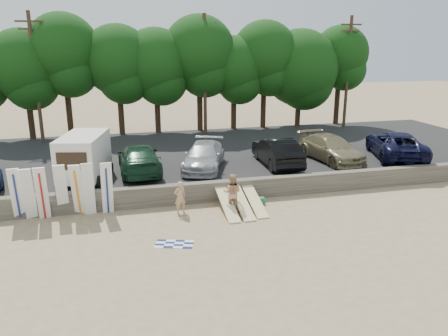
{
  "coord_description": "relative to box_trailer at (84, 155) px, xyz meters",
  "views": [
    {
      "loc": [
        -4.76,
        -17.11,
        7.68
      ],
      "look_at": [
        0.26,
        3.0,
        1.67
      ],
      "focal_mm": 35.0,
      "sensor_mm": 36.0,
      "label": 1
    }
  ],
  "objects": [
    {
      "name": "cooler",
      "position": [
        8.36,
        -3.68,
        -1.9
      ],
      "size": [
        0.4,
        0.32,
        0.32
      ],
      "primitive_type": "cube",
      "rotation": [
        0.0,
        0.0,
        0.06
      ],
      "color": "#217C43",
      "rests_on": "ground"
    },
    {
      "name": "surfboard_low_2",
      "position": [
        7.88,
        -4.09,
        -1.64
      ],
      "size": [
        0.56,
        2.92,
        0.84
      ],
      "primitive_type": "cube",
      "rotation": [
        0.26,
        0.0,
        0.0
      ],
      "color": "beige",
      "rests_on": "ground"
    },
    {
      "name": "seawall",
      "position": [
        6.5,
        -2.68,
        -1.56
      ],
      "size": [
        44.0,
        0.5,
        1.0
      ],
      "primitive_type": "cube",
      "color": "#6B6356",
      "rests_on": "ground"
    },
    {
      "name": "beachgoer_b",
      "position": [
        6.76,
        -4.24,
        -1.15
      ],
      "size": [
        1.1,
        1.01,
        1.82
      ],
      "primitive_type": "imported",
      "rotation": [
        0.0,
        0.0,
        2.69
      ],
      "color": "tan",
      "rests_on": "ground"
    },
    {
      "name": "surfboard_low_0",
      "position": [
        6.5,
        -4.29,
        -1.65
      ],
      "size": [
        0.56,
        2.92,
        0.83
      ],
      "primitive_type": "cube",
      "rotation": [
        0.26,
        0.0,
        0.0
      ],
      "color": "beige",
      "rests_on": "ground"
    },
    {
      "name": "surfboard_upright_0",
      "position": [
        -2.71,
        -3.16,
        -0.8
      ],
      "size": [
        0.58,
        0.76,
        2.53
      ],
      "primitive_type": "cube",
      "rotation": [
        0.25,
        0.0,
        0.11
      ],
      "color": "white",
      "rests_on": "ground"
    },
    {
      "name": "surfboard_upright_1",
      "position": [
        -2.21,
        -3.25,
        -0.81
      ],
      "size": [
        0.55,
        0.81,
        2.51
      ],
      "primitive_type": "cube",
      "rotation": [
        0.28,
        0.0,
        0.06
      ],
      "color": "white",
      "rests_on": "ground"
    },
    {
      "name": "surfboard_upright_5",
      "position": [
        0.32,
        -3.24,
        -0.78
      ],
      "size": [
        0.53,
        0.58,
        2.56
      ],
      "primitive_type": "cube",
      "rotation": [
        0.19,
        0.0,
        0.05
      ],
      "color": "white",
      "rests_on": "ground"
    },
    {
      "name": "car_4",
      "position": [
        14.3,
        0.64,
        -0.62
      ],
      "size": [
        2.76,
        5.38,
        1.49
      ],
      "primitive_type": "imported",
      "rotation": [
        0.0,
        0.0,
        0.13
      ],
      "color": "#827653",
      "rests_on": "parking_lot"
    },
    {
      "name": "surfboard_low_1",
      "position": [
        7.21,
        -4.27,
        -1.64
      ],
      "size": [
        0.56,
        2.92,
        0.84
      ],
      "primitive_type": "cube",
      "rotation": [
        0.26,
        0.0,
        0.0
      ],
      "color": "beige",
      "rests_on": "ground"
    },
    {
      "name": "box_trailer",
      "position": [
        0.0,
        0.0,
        0.0
      ],
      "size": [
        2.83,
        4.14,
        2.43
      ],
      "rotation": [
        0.0,
        0.0,
        -0.22
      ],
      "color": "silver",
      "rests_on": "parking_lot"
    },
    {
      "name": "car_1",
      "position": [
        2.81,
        0.87,
        -0.59
      ],
      "size": [
        2.28,
        5.35,
        1.54
      ],
      "primitive_type": "imported",
      "rotation": [
        0.0,
        0.0,
        3.17
      ],
      "color": "#12321E",
      "rests_on": "parking_lot"
    },
    {
      "name": "surfboard_upright_6",
      "position": [
        1.12,
        -3.3,
        -0.79
      ],
      "size": [
        0.55,
        0.64,
        2.56
      ],
      "primitive_type": "cube",
      "rotation": [
        0.21,
        0.0,
        0.09
      ],
      "color": "white",
      "rests_on": "ground"
    },
    {
      "name": "gear_bag",
      "position": [
        7.63,
        -3.28,
        -1.95
      ],
      "size": [
        0.35,
        0.32,
        0.22
      ],
      "primitive_type": "cube",
      "rotation": [
        0.0,
        0.0,
        0.25
      ],
      "color": "#E0501A",
      "rests_on": "ground"
    },
    {
      "name": "car_2",
      "position": [
        6.45,
        0.79,
        -0.65
      ],
      "size": [
        3.56,
        5.34,
        1.44
      ],
      "primitive_type": "imported",
      "rotation": [
        0.0,
        0.0,
        -0.34
      ],
      "color": "#A5A4A9",
      "rests_on": "parking_lot"
    },
    {
      "name": "surfboard_upright_4",
      "position": [
        -0.17,
        -3.21,
        -0.8
      ],
      "size": [
        0.56,
        0.75,
        2.53
      ],
      "primitive_type": "cube",
      "rotation": [
        0.25,
        0.0,
        -0.09
      ],
      "color": "white",
      "rests_on": "ground"
    },
    {
      "name": "treeline",
      "position": [
        7.08,
        11.92,
        4.22
      ],
      "size": [
        33.03,
        6.36,
        9.09
      ],
      "color": "#382616",
      "rests_on": "parking_lot"
    },
    {
      "name": "car_5",
      "position": [
        18.56,
        0.37,
        -0.55
      ],
      "size": [
        4.41,
        6.38,
        1.62
      ],
      "primitive_type": "imported",
      "rotation": [
        0.0,
        0.0,
        2.81
      ],
      "color": "black",
      "rests_on": "parking_lot"
    },
    {
      "name": "utility_poles",
      "position": [
        8.5,
        10.32,
        3.36
      ],
      "size": [
        25.8,
        0.26,
        9.0
      ],
      "color": "#473321",
      "rests_on": "parking_lot"
    },
    {
      "name": "surfboard_upright_3",
      "position": [
        -0.86,
        -3.08,
        -0.8
      ],
      "size": [
        0.53,
        0.71,
        2.54
      ],
      "primitive_type": "cube",
      "rotation": [
        0.25,
        0.0,
        0.04
      ],
      "color": "white",
      "rests_on": "ground"
    },
    {
      "name": "car_3",
      "position": [
        10.72,
        0.44,
        -0.55
      ],
      "size": [
        1.85,
        4.98,
        1.63
      ],
      "primitive_type": "imported",
      "rotation": [
        0.0,
        0.0,
        3.12
      ],
      "color": "black",
      "rests_on": "parking_lot"
    },
    {
      "name": "surfboard_upright_2",
      "position": [
        -1.65,
        -3.32,
        -0.79
      ],
      "size": [
        0.55,
        0.7,
        2.54
      ],
      "primitive_type": "cube",
      "rotation": [
        0.24,
        0.0,
        0.08
      ],
      "color": "white",
      "rests_on": "ground"
    },
    {
      "name": "parking_lot",
      "position": [
        6.5,
        4.82,
        -1.71
      ],
      "size": [
        44.0,
        14.5,
        0.7
      ],
      "primitive_type": "cube",
      "color": "#282828",
      "rests_on": "ground"
    },
    {
      "name": "beach_towel",
      "position": [
        3.63,
        -7.09,
        -2.06
      ],
      "size": [
        1.88,
        1.88,
        0.0
      ],
      "primitive_type": "plane",
      "rotation": [
        0.0,
        0.0,
        -0.31
      ],
      "color": "white",
      "rests_on": "ground"
    },
    {
      "name": "ground",
      "position": [
        6.5,
        -5.68,
        -2.06
      ],
      "size": [
        120.0,
        120.0,
        0.0
      ],
      "primitive_type": "plane",
      "color": "tan",
      "rests_on": "ground"
    },
    {
      "name": "beachgoer_a",
      "position": [
        4.36,
        -3.92,
        -1.29
      ],
      "size": [
        0.64,
        0.49,
        1.55
      ],
      "primitive_type": "imported",
      "rotation": [
        0.0,
        0.0,
        3.38
      ],
      "color": "tan",
      "rests_on": "ground"
    }
  ]
}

